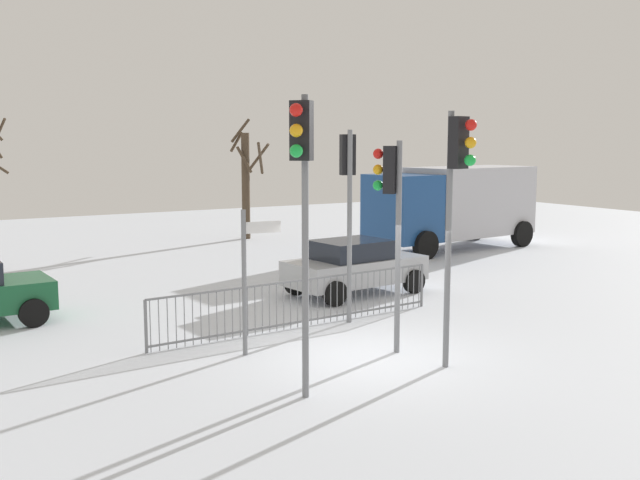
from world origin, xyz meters
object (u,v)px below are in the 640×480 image
traffic_light_rear_left (456,182)px  traffic_light_mid_right (302,179)px  traffic_light_foreground_left (348,182)px  bare_tree_centre (246,180)px  delivery_truck (453,203)px  direction_sign_post (247,274)px  car_silver_near (354,266)px  traffic_light_mid_left (391,198)px

traffic_light_rear_left → traffic_light_mid_right: bearing=-12.5°
traffic_light_foreground_left → bare_tree_centre: size_ratio=0.86×
traffic_light_rear_left → delivery_truck: traffic_light_rear_left is taller
bare_tree_centre → traffic_light_foreground_left: bearing=-106.0°
traffic_light_rear_left → delivery_truck: 15.20m
direction_sign_post → delivery_truck: (12.65, 8.80, 0.16)m
traffic_light_mid_right → traffic_light_rear_left: size_ratio=1.04×
traffic_light_foreground_left → delivery_truck: 12.23m
delivery_truck → direction_sign_post: bearing=28.5°
car_silver_near → bare_tree_centre: size_ratio=0.79×
delivery_truck → bare_tree_centre: 8.69m
traffic_light_mid_left → direction_sign_post: 3.09m
delivery_truck → traffic_light_mid_right: bearing=35.3°
traffic_light_foreground_left → delivery_truck: bearing=52.8°
car_silver_near → bare_tree_centre: bearing=73.0°
traffic_light_rear_left → direction_sign_post: (-2.80, 2.66, -1.79)m
traffic_light_rear_left → traffic_light_foreground_left: bearing=-107.5°
delivery_truck → traffic_light_mid_left: bearing=38.2°
traffic_light_mid_left → traffic_light_rear_left: (0.33, -1.46, 0.37)m
traffic_light_mid_left → traffic_light_mid_right: (-2.78, -1.51, 0.50)m
direction_sign_post → car_silver_near: direction_sign_post is taller
traffic_light_foreground_left → direction_sign_post: 3.71m
traffic_light_rear_left → delivery_truck: bearing=-144.0°
traffic_light_mid_left → direction_sign_post: (-2.47, 1.20, -1.42)m
traffic_light_foreground_left → bare_tree_centre: bearing=88.7°
traffic_light_foreground_left → traffic_light_mid_right: bearing=-115.6°
traffic_light_mid_right → direction_sign_post: traffic_light_mid_right is taller
traffic_light_foreground_left → direction_sign_post: size_ratio=1.54×
traffic_light_mid_right → direction_sign_post: 3.33m
traffic_light_mid_right → delivery_truck: size_ratio=0.66×
traffic_light_mid_left → car_silver_near: bearing=25.6°
traffic_light_mid_left → bare_tree_centre: (4.70, 16.70, -0.55)m
direction_sign_post → traffic_light_mid_right: bearing=-90.3°
traffic_light_foreground_left → bare_tree_centre: bare_tree_centre is taller
traffic_light_rear_left → direction_sign_post: traffic_light_rear_left is taller
bare_tree_centre → traffic_light_rear_left: bearing=-103.5°
traffic_light_mid_left → car_silver_near: traffic_light_mid_left is taller
traffic_light_mid_left → traffic_light_mid_right: 3.20m
car_silver_near → direction_sign_post: bearing=-148.6°
traffic_light_foreground_left → traffic_light_mid_right: size_ratio=0.90×
car_silver_near → delivery_truck: bearing=27.3°
traffic_light_foreground_left → traffic_light_rear_left: 3.98m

